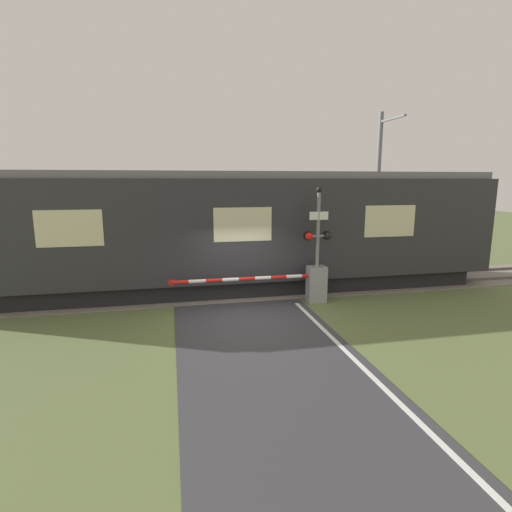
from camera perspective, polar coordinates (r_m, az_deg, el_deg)
ground_plane at (r=11.76m, az=-1.26°, el=-8.85°), size 80.00×80.00×0.00m
track_bed at (r=14.65m, az=-3.52°, el=-4.80°), size 36.00×3.20×0.13m
train at (r=14.26m, az=-2.88°, el=3.57°), size 18.86×2.85×4.24m
crossing_barrier at (r=13.12m, az=7.17°, el=-3.89°), size 5.05×0.44×1.20m
signal_post at (r=12.84m, az=8.83°, el=2.50°), size 0.93×0.26×3.76m
catenary_pole at (r=18.28m, az=17.00°, el=9.01°), size 0.20×1.90×6.78m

